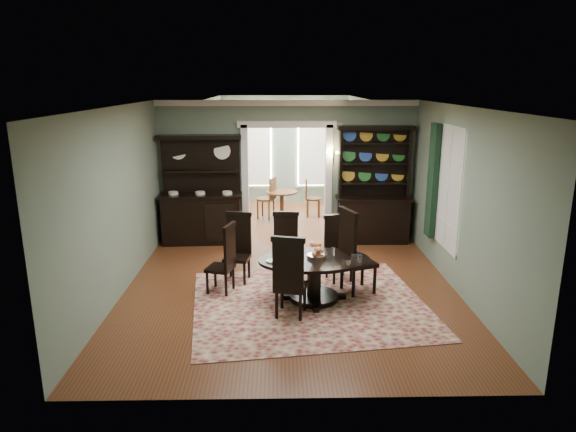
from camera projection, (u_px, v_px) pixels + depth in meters
name	position (u px, v px, depth m)	size (l,w,h in m)	color
room	(290.00, 198.00, 8.18)	(5.51, 6.01, 3.01)	brown
parlor	(285.00, 154.00, 13.50)	(3.51, 3.50, 3.01)	brown
doorway_trim	(287.00, 166.00, 11.03)	(2.08, 0.25, 2.57)	silver
right_window	(441.00, 185.00, 9.08)	(0.15, 1.47, 2.12)	white
wall_sconce	(332.00, 154.00, 10.83)	(0.27, 0.21, 0.21)	gold
rug	(309.00, 303.00, 8.04)	(3.56, 3.10, 0.01)	maroon
dining_table	(314.00, 271.00, 8.06)	(1.82, 1.73, 0.69)	black
centerpiece	(317.00, 253.00, 8.03)	(1.51, 0.97, 0.25)	silver
chair_far_left	(238.00, 245.00, 8.88)	(0.51, 0.49, 1.20)	black
chair_far_mid	(286.00, 244.00, 8.93)	(0.46, 0.43, 1.19)	black
chair_far_right	(337.00, 246.00, 8.93)	(0.53, 0.51, 1.15)	black
chair_end_left	(225.00, 257.00, 8.31)	(0.52, 0.53, 1.17)	black
chair_end_right	(353.00, 249.00, 8.27)	(0.65, 0.67, 1.42)	black
chair_near	(289.00, 275.00, 7.38)	(0.56, 0.54, 1.28)	black
sideboard	(202.00, 206.00, 10.94)	(1.77, 0.70, 2.30)	black
welsh_dresser	(373.00, 201.00, 10.98)	(1.60, 0.61, 2.48)	black
parlor_table	(282.00, 201.00, 12.82)	(0.78, 0.78, 0.73)	#542B18
parlor_chair_left	(268.00, 197.00, 12.90)	(0.49, 0.49, 1.05)	#542B18
parlor_chair_right	(311.00, 196.00, 13.10)	(0.41, 0.41, 0.98)	#542B18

